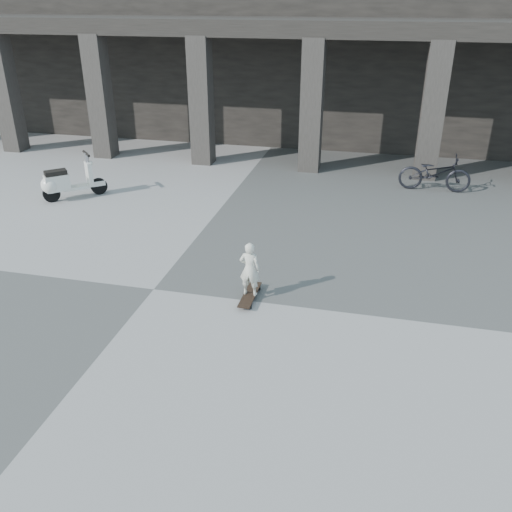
% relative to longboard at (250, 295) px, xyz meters
% --- Properties ---
extents(ground, '(90.00, 90.00, 0.00)m').
position_rel_longboard_xyz_m(ground, '(-1.89, -0.09, -0.08)').
color(ground, '#484946').
rests_on(ground, ground).
extents(colonnade, '(28.00, 8.82, 6.00)m').
position_rel_longboard_xyz_m(colonnade, '(-1.89, 13.68, 2.95)').
color(colonnade, black).
rests_on(colonnade, ground).
extents(longboard, '(0.24, 0.99, 0.10)m').
position_rel_longboard_xyz_m(longboard, '(0.00, 0.00, 0.00)').
color(longboard, black).
rests_on(longboard, ground).
extents(child, '(0.39, 0.26, 1.04)m').
position_rel_longboard_xyz_m(child, '(-0.00, -0.00, 0.54)').
color(child, beige).
rests_on(child, longboard).
extents(scooter, '(1.39, 1.33, 1.23)m').
position_rel_longboard_xyz_m(scooter, '(-6.27, 4.07, 0.41)').
color(scooter, black).
rests_on(scooter, ground).
extents(bicycle, '(1.99, 0.70, 1.04)m').
position_rel_longboard_xyz_m(bicycle, '(3.67, 7.21, 0.44)').
color(bicycle, black).
rests_on(bicycle, ground).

